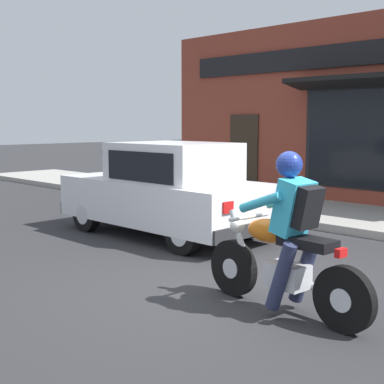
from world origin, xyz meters
The scene contains 5 objects.
ground_plane centered at (0.00, 0.00, 0.00)m, with size 80.00×80.00×0.00m, color #2B2B2D.
sidewalk_curb centered at (5.07, 3.00, 0.07)m, with size 2.60×22.00×0.14m, color #9E9B93.
storefront_building centered at (6.60, 1.92, 2.11)m, with size 1.25×10.25×4.20m.
motorcycle_with_rider centered at (-0.08, -0.94, 0.68)m, with size 0.59×2.02×1.62m.
car_hatchback centered at (1.60, 2.61, 0.77)m, with size 1.65×3.78×1.57m.
Camera 1 is at (-4.41, -3.89, 1.89)m, focal length 50.00 mm.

